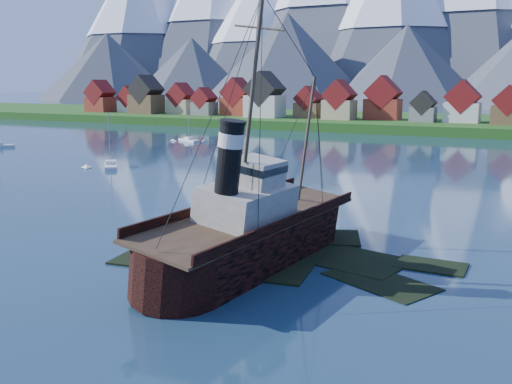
% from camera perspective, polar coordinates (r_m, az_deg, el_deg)
% --- Properties ---
extents(ground, '(1400.00, 1400.00, 0.00)m').
position_cam_1_polar(ground, '(53.39, -0.03, -6.65)').
color(ground, '#1B354D').
rests_on(ground, ground).
extents(shoal, '(31.71, 21.24, 1.14)m').
position_cam_1_polar(shoal, '(54.61, 2.67, -6.64)').
color(shoal, black).
rests_on(shoal, ground).
extents(shore_bank, '(600.00, 80.00, 3.20)m').
position_cam_1_polar(shore_bank, '(217.19, 20.88, 5.99)').
color(shore_bank, '#164313').
rests_on(shore_bank, ground).
extents(seawall, '(600.00, 2.50, 2.00)m').
position_cam_1_polar(seawall, '(179.57, 19.52, 5.18)').
color(seawall, '#3F3D38').
rests_on(seawall, ground).
extents(town, '(250.96, 16.69, 17.30)m').
position_cam_1_polar(town, '(205.50, 11.18, 8.76)').
color(town, maroon).
rests_on(town, ground).
extents(tugboat_wreck, '(7.10, 30.57, 24.23)m').
position_cam_1_polar(tugboat_wreck, '(52.17, 0.11, -3.60)').
color(tugboat_wreck, black).
rests_on(tugboat_wreck, ground).
extents(sailboat_a, '(7.59, 8.17, 10.90)m').
position_cam_1_polar(sailboat_a, '(113.10, -14.32, 2.53)').
color(sailboat_a, silver).
rests_on(sailboat_a, ground).
extents(sailboat_c, '(8.01, 5.11, 10.19)m').
position_cam_1_polar(sailboat_c, '(158.40, -6.73, 5.12)').
color(sailboat_c, silver).
rests_on(sailboat_c, ground).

